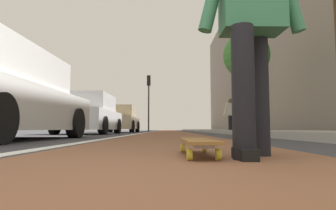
{
  "coord_description": "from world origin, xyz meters",
  "views": [
    {
      "loc": [
        -0.74,
        0.02,
        0.18
      ],
      "look_at": [
        10.12,
        0.04,
        1.07
      ],
      "focal_mm": 31.47,
      "sensor_mm": 36.0,
      "label": 1
    }
  ],
  "objects_px": {
    "skateboard": "(198,142)",
    "parked_car_mid": "(90,115)",
    "street_tree_mid": "(246,56)",
    "skater_person": "(251,15)",
    "traffic_light": "(149,93)",
    "parked_car_far": "(120,120)",
    "pedestrian_distant": "(231,113)"
  },
  "relations": [
    {
      "from": "skater_person",
      "to": "parked_car_mid",
      "type": "distance_m",
      "value": 9.74
    },
    {
      "from": "skater_person",
      "to": "parked_car_far",
      "type": "height_order",
      "value": "skater_person"
    },
    {
      "from": "street_tree_mid",
      "to": "skater_person",
      "type": "bearing_deg",
      "value": 165.12
    },
    {
      "from": "skateboard",
      "to": "pedestrian_distant",
      "type": "relative_size",
      "value": 0.5
    },
    {
      "from": "street_tree_mid",
      "to": "traffic_light",
      "type": "bearing_deg",
      "value": 23.48
    },
    {
      "from": "traffic_light",
      "to": "skateboard",
      "type": "bearing_deg",
      "value": -175.19
    },
    {
      "from": "parked_car_far",
      "to": "street_tree_mid",
      "type": "height_order",
      "value": "street_tree_mid"
    },
    {
      "from": "skater_person",
      "to": "parked_car_far",
      "type": "bearing_deg",
      "value": 12.5
    },
    {
      "from": "skater_person",
      "to": "parked_car_far",
      "type": "distance_m",
      "value": 15.19
    },
    {
      "from": "skater_person",
      "to": "parked_car_mid",
      "type": "height_order",
      "value": "skater_person"
    },
    {
      "from": "parked_car_mid",
      "to": "parked_car_far",
      "type": "bearing_deg",
      "value": -2.13
    },
    {
      "from": "skateboard",
      "to": "parked_car_mid",
      "type": "xyz_separation_m",
      "value": [
        8.93,
        3.16,
        0.6
      ]
    },
    {
      "from": "parked_car_mid",
      "to": "pedestrian_distant",
      "type": "height_order",
      "value": "pedestrian_distant"
    },
    {
      "from": "parked_car_far",
      "to": "traffic_light",
      "type": "height_order",
      "value": "traffic_light"
    },
    {
      "from": "skater_person",
      "to": "street_tree_mid",
      "type": "xyz_separation_m",
      "value": [
        10.22,
        -2.71,
        2.29
      ]
    },
    {
      "from": "parked_car_mid",
      "to": "traffic_light",
      "type": "height_order",
      "value": "traffic_light"
    },
    {
      "from": "skateboard",
      "to": "traffic_light",
      "type": "bearing_deg",
      "value": 4.81
    },
    {
      "from": "parked_car_far",
      "to": "street_tree_mid",
      "type": "relative_size",
      "value": 0.98
    },
    {
      "from": "parked_car_mid",
      "to": "pedestrian_distant",
      "type": "distance_m",
      "value": 6.97
    },
    {
      "from": "skateboard",
      "to": "traffic_light",
      "type": "relative_size",
      "value": 0.19
    },
    {
      "from": "skateboard",
      "to": "parked_car_far",
      "type": "height_order",
      "value": "parked_car_far"
    },
    {
      "from": "parked_car_mid",
      "to": "pedestrian_distant",
      "type": "xyz_separation_m",
      "value": [
        3.5,
        -6.02,
        0.27
      ]
    },
    {
      "from": "traffic_light",
      "to": "skater_person",
      "type": "bearing_deg",
      "value": -174.3
    },
    {
      "from": "parked_car_mid",
      "to": "traffic_light",
      "type": "distance_m",
      "value": 12.59
    },
    {
      "from": "skateboard",
      "to": "pedestrian_distant",
      "type": "bearing_deg",
      "value": -12.97
    },
    {
      "from": "parked_car_mid",
      "to": "skateboard",
      "type": "bearing_deg",
      "value": -160.54
    },
    {
      "from": "parked_car_far",
      "to": "pedestrian_distant",
      "type": "xyz_separation_m",
      "value": [
        -2.24,
        -5.81,
        0.26
      ]
    },
    {
      "from": "skater_person",
      "to": "street_tree_mid",
      "type": "bearing_deg",
      "value": -14.88
    },
    {
      "from": "skateboard",
      "to": "parked_car_far",
      "type": "xyz_separation_m",
      "value": [
        14.68,
        2.94,
        0.62
      ]
    },
    {
      "from": "skateboard",
      "to": "pedestrian_distant",
      "type": "height_order",
      "value": "pedestrian_distant"
    },
    {
      "from": "pedestrian_distant",
      "to": "parked_car_far",
      "type": "bearing_deg",
      "value": 68.87
    },
    {
      "from": "skateboard",
      "to": "street_tree_mid",
      "type": "xyz_separation_m",
      "value": [
        10.07,
        -3.06,
        3.13
      ]
    }
  ]
}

